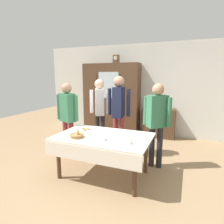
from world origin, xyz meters
TOP-DOWN VIEW (x-y plane):
  - ground_plane at (0.00, 0.00)m, footprint 12.00×12.00m
  - back_wall at (0.00, 2.65)m, footprint 6.40×0.10m
  - dining_table at (0.00, -0.24)m, footprint 1.64×1.05m
  - wall_cabinet at (-0.90, 2.35)m, footprint 1.74×0.46m
  - mantel_clock at (-0.75, 2.35)m, footprint 0.18×0.11m
  - bookshelf_low at (0.57, 2.41)m, footprint 0.90×0.35m
  - book_stack at (0.57, 2.41)m, footprint 0.16×0.23m
  - tea_cup_mid_right at (-0.04, -0.09)m, footprint 0.13×0.13m
  - tea_cup_back_edge at (0.11, -0.43)m, footprint 0.13×0.13m
  - tea_cup_front_edge at (0.55, -0.43)m, footprint 0.13×0.13m
  - bread_basket at (-0.37, -0.46)m, footprint 0.24×0.24m
  - pastry_plate at (-0.45, -0.02)m, footprint 0.28×0.28m
  - spoon_near_left at (0.42, -0.19)m, footprint 0.12×0.02m
  - spoon_far_left at (0.22, -0.21)m, footprint 0.12×0.02m
  - person_behind_table_left at (-0.08, 0.79)m, footprint 0.52×0.37m
  - person_beside_shelf at (0.80, 0.49)m, footprint 0.52×0.39m
  - person_by_cabinet at (-1.05, 0.26)m, footprint 0.52×0.33m
  - person_behind_table_right at (-0.66, 1.02)m, footprint 0.52×0.41m

SIDE VIEW (x-z plane):
  - ground_plane at x=0.00m, z-range 0.00..0.00m
  - bookshelf_low at x=0.57m, z-range 0.00..0.85m
  - dining_table at x=0.00m, z-range 0.27..1.01m
  - spoon_near_left at x=0.42m, z-range 0.74..0.75m
  - spoon_far_left at x=0.22m, z-range 0.74..0.75m
  - pastry_plate at x=-0.45m, z-range 0.73..0.78m
  - tea_cup_mid_right at x=-0.04m, z-range 0.74..0.80m
  - tea_cup_back_edge at x=0.11m, z-range 0.74..0.80m
  - tea_cup_front_edge at x=0.55m, z-range 0.74..0.80m
  - bread_basket at x=-0.37m, z-range 0.70..0.86m
  - book_stack at x=0.57m, z-range 0.85..0.94m
  - person_by_cabinet at x=-1.05m, z-range 0.17..1.80m
  - person_beside_shelf at x=0.80m, z-range 0.18..1.81m
  - person_behind_table_right at x=-0.66m, z-range 0.19..1.88m
  - wall_cabinet at x=-0.90m, z-range 0.00..2.14m
  - person_behind_table_left at x=-0.08m, z-range 0.20..1.97m
  - back_wall at x=0.00m, z-range 0.00..2.70m
  - mantel_clock at x=-0.75m, z-range 2.13..2.37m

